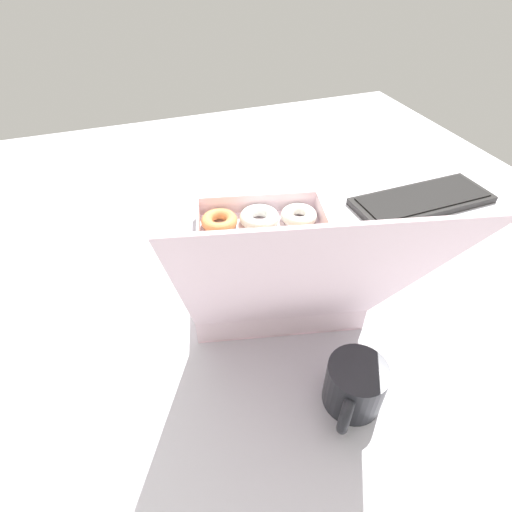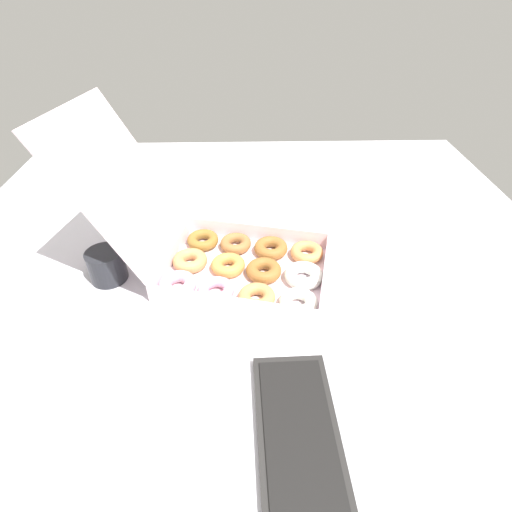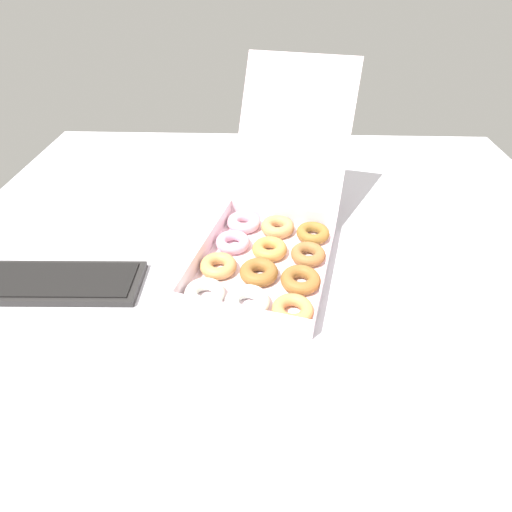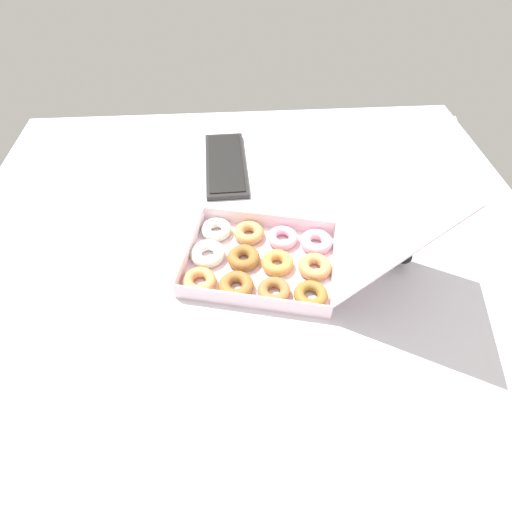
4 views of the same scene
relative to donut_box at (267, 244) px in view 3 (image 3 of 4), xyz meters
The scene contains 4 objects.
ground_plane 7.22cm from the donut_box, 75.92° to the right, with size 180.00×180.00×2.00cm, color silver.
donut_box is the anchor object (origin of this frame).
keyboard 50.67cm from the donut_box, 165.74° to the right, with size 38.94×15.37×2.20cm.
coffee_mug 32.49cm from the donut_box, 92.52° to the left, with size 11.01×11.19×8.40cm.
Camera 3 is at (-1.22, -76.17, 63.98)cm, focal length 28.00 mm.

